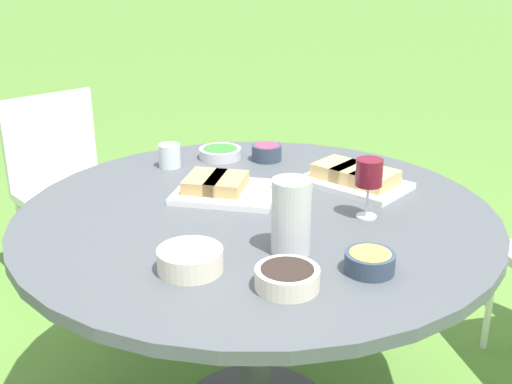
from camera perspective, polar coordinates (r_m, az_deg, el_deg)
name	(u,v)px	position (r m, az deg, el deg)	size (l,w,h in m)	color
dining_table	(256,239)	(1.99, 0.00, -4.23)	(1.45, 1.45, 0.77)	#4C4C51
chair_near_right	(65,176)	(3.08, -16.62, 1.33)	(0.54, 0.56, 0.89)	white
water_pitcher	(291,216)	(1.65, 3.13, -2.18)	(0.11, 0.10, 0.20)	silver
wine_glass	(369,175)	(1.88, 10.02, 1.53)	(0.08, 0.08, 0.18)	silver
platter_bread_main	(221,188)	(2.06, -3.10, 0.39)	(0.38, 0.33, 0.06)	white
platter_charcuterie	(355,177)	(2.16, 8.80, 1.29)	(0.38, 0.29, 0.07)	white
bowl_fries	(370,261)	(1.61, 10.08, -6.06)	(0.12, 0.12, 0.05)	#334256
bowl_salad	(220,153)	(2.42, -3.20, 3.53)	(0.16, 0.16, 0.04)	silver
bowl_olives	(287,277)	(1.51, 2.79, -7.56)	(0.15, 0.15, 0.05)	beige
bowl_dip_red	(267,152)	(2.39, 0.95, 3.61)	(0.11, 0.11, 0.06)	#334256
bowl_dip_cream	(190,258)	(1.59, -5.88, -5.89)	(0.16, 0.16, 0.06)	beige
cup_water_near	(170,156)	(2.34, -7.70, 3.22)	(0.08, 0.08, 0.08)	silver
handbag	(324,226)	(3.42, 6.07, -3.05)	(0.30, 0.14, 0.37)	brown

